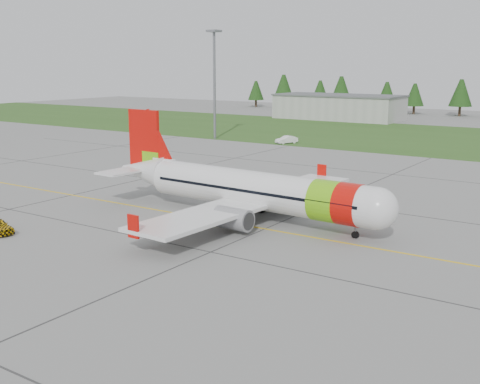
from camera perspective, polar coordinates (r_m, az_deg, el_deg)
The scene contains 7 objects.
ground at distance 52.90m, azimuth -11.55°, elevation -3.77°, with size 320.00×320.00×0.00m, color gray.
aircraft at distance 55.70m, azimuth 1.09°, elevation 0.19°, with size 31.51×29.02×9.54m.
service_van at distance 109.85m, azimuth 4.44°, elevation 5.70°, with size 1.47×1.39×4.23m, color white.
grass_strip at distance 123.88m, azimuth 16.52°, elevation 4.99°, with size 320.00×50.00×0.03m, color #30561E.
taxi_guideline at distance 58.57m, azimuth -6.00°, elevation -2.03°, with size 120.00×0.25×0.02m, color gold.
hangar_west at distance 160.40m, azimuth 9.33°, elevation 7.90°, with size 32.00×14.00×6.00m, color #A8A8A3.
floodlight_mast at distance 116.02m, azimuth -2.43°, elevation 9.97°, with size 0.50×0.50×20.00m, color slate.
Camera 1 is at (36.54, -35.51, 14.20)m, focal length 45.00 mm.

